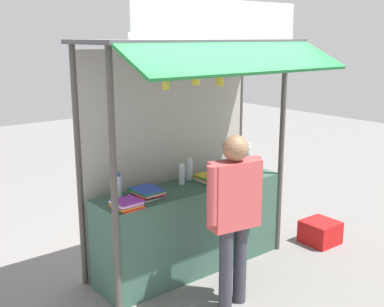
{
  "coord_description": "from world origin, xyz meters",
  "views": [
    {
      "loc": [
        -3.0,
        -3.75,
        2.46
      ],
      "look_at": [
        0.0,
        0.0,
        1.28
      ],
      "focal_mm": 44.6,
      "sensor_mm": 36.0,
      "label": 1
    }
  ],
  "objects": [
    {
      "name": "stall_counter",
      "position": [
        0.0,
        0.0,
        0.47
      ],
      "size": [
        2.16,
        0.55,
        0.93
      ],
      "primitive_type": "cube",
      "color": "#385B4C",
      "rests_on": "ground"
    },
    {
      "name": "banana_bunch_inner_right",
      "position": [
        -0.25,
        -0.38,
        2.1
      ],
      "size": [
        0.1,
        0.1,
        0.28
      ],
      "color": "#332D23"
    },
    {
      "name": "magazine_stack_left",
      "position": [
        -0.57,
        -0.01,
        0.98
      ],
      "size": [
        0.27,
        0.32,
        0.08
      ],
      "color": "blue",
      "rests_on": "stall_counter"
    },
    {
      "name": "water_bottle_back_right",
      "position": [
        0.96,
        0.14,
        1.08
      ],
      "size": [
        0.08,
        0.08,
        0.3
      ],
      "color": "silver",
      "rests_on": "stall_counter"
    },
    {
      "name": "water_bottle_mid_left",
      "position": [
        0.12,
        0.19,
        1.05
      ],
      "size": [
        0.07,
        0.07,
        0.25
      ],
      "color": "silver",
      "rests_on": "stall_counter"
    },
    {
      "name": "ground_plane",
      "position": [
        0.0,
        0.0,
        0.0
      ],
      "size": [
        20.0,
        20.0,
        0.0
      ],
      "primitive_type": "plane",
      "color": "slate"
    },
    {
      "name": "water_bottle_far_left",
      "position": [
        -0.8,
        0.15,
        1.05
      ],
      "size": [
        0.07,
        0.07,
        0.25
      ],
      "color": "silver",
      "rests_on": "stall_counter"
    },
    {
      "name": "magazine_stack_right",
      "position": [
        -0.89,
        -0.15,
        0.97
      ],
      "size": [
        0.27,
        0.26,
        0.07
      ],
      "color": "red",
      "rests_on": "stall_counter"
    },
    {
      "name": "magazine_stack_far_right",
      "position": [
        0.23,
        0.01,
        0.97
      ],
      "size": [
        0.22,
        0.3,
        0.07
      ],
      "color": "white",
      "rests_on": "stall_counter"
    },
    {
      "name": "banana_bunch_rightmost",
      "position": [
        0.04,
        -0.37,
        2.09
      ],
      "size": [
        0.1,
        0.1,
        0.31
      ],
      "color": "#332D23"
    },
    {
      "name": "stall_structure",
      "position": [
        0.0,
        0.1,
        1.66
      ],
      "size": [
        2.36,
        1.41,
        2.79
      ],
      "color": "#4C4742",
      "rests_on": "ground"
    },
    {
      "name": "magazine_stack_front_left",
      "position": [
        0.51,
        -0.12,
        0.96
      ],
      "size": [
        0.27,
        0.32,
        0.05
      ],
      "color": "orange",
      "rests_on": "stall_counter"
    },
    {
      "name": "plastic_crate",
      "position": [
        1.62,
        -0.49,
        0.14
      ],
      "size": [
        0.4,
        0.4,
        0.28
      ],
      "primitive_type": "cube",
      "rotation": [
        0.0,
        0.0,
        -0.02
      ],
      "color": "red",
      "rests_on": "ground"
    },
    {
      "name": "vendor_person",
      "position": [
        -0.18,
        -0.83,
        0.98
      ],
      "size": [
        0.62,
        0.27,
        1.64
      ],
      "rotation": [
        0.0,
        0.0,
        -0.17
      ],
      "color": "#383842",
      "rests_on": "ground"
    },
    {
      "name": "banana_bunch_leftmost",
      "position": [
        -0.59,
        -0.37,
        2.09
      ],
      "size": [
        0.11,
        0.11,
        0.3
      ],
      "color": "#332D23"
    },
    {
      "name": "water_bottle_center",
      "position": [
        -0.05,
        0.11,
        1.04
      ],
      "size": [
        0.06,
        0.06,
        0.23
      ],
      "color": "silver",
      "rests_on": "stall_counter"
    }
  ]
}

